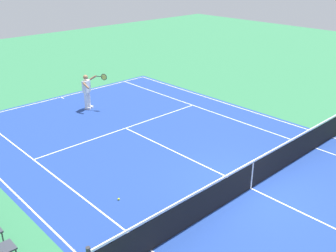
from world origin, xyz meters
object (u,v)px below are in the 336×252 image
(tennis_ball, at_px, (119,199))
(spectator_chair_1, at_px, (0,248))
(tennis_player_near, at_px, (87,90))
(tennis_net, at_px, (252,174))

(tennis_ball, xyz_separation_m, spectator_chair_1, (-0.33, 3.55, 0.49))
(tennis_player_near, distance_m, spectator_chair_1, 10.39)
(tennis_net, relative_size, spectator_chair_1, 13.30)
(tennis_player_near, relative_size, tennis_ball, 25.71)
(tennis_player_near, xyz_separation_m, tennis_ball, (-7.23, 3.57, -0.90))
(tennis_net, bearing_deg, tennis_player_near, -1.03)
(tennis_net, bearing_deg, spectator_chair_1, 74.28)
(tennis_player_near, height_order, tennis_ball, tennis_player_near)
(tennis_player_near, bearing_deg, tennis_ball, 153.75)
(tennis_ball, bearing_deg, tennis_net, -123.91)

